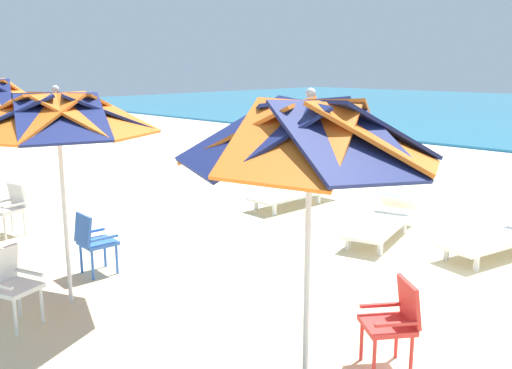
% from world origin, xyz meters
% --- Properties ---
extents(ground_plane, '(80.00, 80.00, 0.00)m').
position_xyz_m(ground_plane, '(0.00, 0.00, 0.00)').
color(ground_plane, beige).
extents(beach_umbrella_0, '(2.16, 2.16, 2.63)m').
position_xyz_m(beach_umbrella_0, '(-0.62, -2.77, 2.26)').
color(beach_umbrella_0, silver).
rests_on(beach_umbrella_0, ground).
extents(plastic_chair_0, '(0.63, 0.63, 0.87)m').
position_xyz_m(plastic_chair_0, '(-0.26, -1.90, 0.50)').
color(plastic_chair_0, red).
rests_on(plastic_chair_0, ground).
extents(beach_umbrella_1, '(2.31, 2.31, 2.58)m').
position_xyz_m(beach_umbrella_1, '(-3.82, -3.26, 2.25)').
color(beach_umbrella_1, silver).
rests_on(beach_umbrella_1, ground).
extents(plastic_chair_1, '(0.48, 0.50, 0.87)m').
position_xyz_m(plastic_chair_1, '(-4.44, -2.58, 0.50)').
color(plastic_chair_1, blue).
rests_on(plastic_chair_1, ground).
extents(plastic_chair_2, '(0.57, 0.55, 0.87)m').
position_xyz_m(plastic_chair_2, '(-3.74, -3.99, 0.50)').
color(plastic_chair_2, white).
rests_on(plastic_chair_2, ground).
extents(plastic_chair_4, '(0.51, 0.53, 0.87)m').
position_xyz_m(plastic_chair_4, '(-7.07, -2.58, 0.50)').
color(plastic_chair_4, white).
rests_on(plastic_chair_4, ground).
extents(sun_lounger_1, '(1.13, 2.23, 0.62)m').
position_xyz_m(sun_lounger_1, '(-0.78, 2.05, 0.28)').
color(sun_lounger_1, white).
rests_on(sun_lounger_1, ground).
extents(sun_lounger_2, '(1.11, 2.23, 0.62)m').
position_xyz_m(sun_lounger_2, '(-2.49, 1.56, 0.28)').
color(sun_lounger_2, white).
rests_on(sun_lounger_2, ground).
extents(sun_lounger_3, '(0.75, 2.18, 0.62)m').
position_xyz_m(sun_lounger_3, '(-4.91, 2.24, 0.28)').
color(sun_lounger_3, white).
rests_on(sun_lounger_3, ground).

